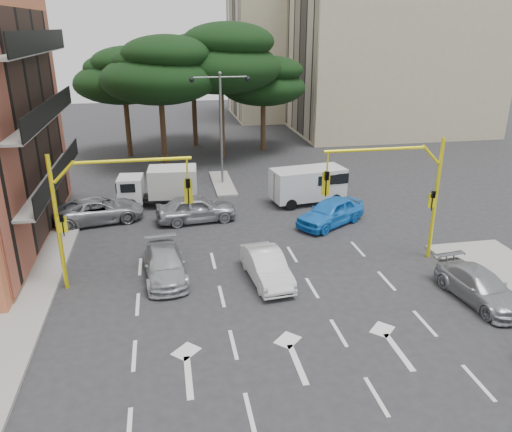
# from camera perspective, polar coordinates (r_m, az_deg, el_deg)

# --- Properties ---
(ground) EXTENTS (120.00, 120.00, 0.00)m
(ground) POSITION_cam_1_polar(r_m,az_deg,el_deg) (21.84, 1.33, -8.68)
(ground) COLOR #28282B
(ground) RESTS_ON ground
(median_strip) EXTENTS (1.40, 6.00, 0.15)m
(median_strip) POSITION_cam_1_polar(r_m,az_deg,el_deg) (36.41, -3.84, 3.76)
(median_strip) COLOR gray
(median_strip) RESTS_ON ground
(apartment_beige_near) EXTENTS (20.20, 12.15, 18.70)m
(apartment_beige_near) POSITION_cam_1_polar(r_m,az_deg,el_deg) (55.97, 15.59, 18.74)
(apartment_beige_near) COLOR tan
(apartment_beige_near) RESTS_ON ground
(apartment_beige_far) EXTENTS (16.20, 12.15, 16.70)m
(apartment_beige_far) POSITION_cam_1_polar(r_m,az_deg,el_deg) (64.87, 4.81, 18.70)
(apartment_beige_far) COLOR tan
(apartment_beige_far) RESTS_ON ground
(pine_left_near) EXTENTS (9.15, 9.15, 10.23)m
(pine_left_near) POSITION_cam_1_polar(r_m,az_deg,el_deg) (40.65, -10.93, 16.07)
(pine_left_near) COLOR #382616
(pine_left_near) RESTS_ON ground
(pine_center) EXTENTS (9.98, 9.98, 11.16)m
(pine_center) POSITION_cam_1_polar(r_m,az_deg,el_deg) (42.90, -4.01, 17.55)
(pine_center) COLOR #382616
(pine_center) RESTS_ON ground
(pine_left_far) EXTENTS (8.32, 8.32, 9.30)m
(pine_left_far) POSITION_cam_1_polar(r_m,az_deg,el_deg) (44.80, -14.87, 15.29)
(pine_left_far) COLOR #382616
(pine_left_far) RESTS_ON ground
(pine_right) EXTENTS (7.49, 7.49, 8.37)m
(pine_right) POSITION_cam_1_polar(r_m,az_deg,el_deg) (45.66, 0.92, 15.18)
(pine_right) COLOR #382616
(pine_right) RESTS_ON ground
(pine_back) EXTENTS (9.15, 9.15, 10.23)m
(pine_back) POSITION_cam_1_polar(r_m,az_deg,el_deg) (47.73, -7.22, 16.94)
(pine_back) COLOR #382616
(pine_back) RESTS_ON ground
(signal_mast_right) EXTENTS (5.79, 0.37, 6.00)m
(signal_mast_right) POSITION_cam_1_polar(r_m,az_deg,el_deg) (24.22, 16.39, 3.49)
(signal_mast_right) COLOR yellow
(signal_mast_right) RESTS_ON ground
(signal_mast_left) EXTENTS (5.79, 0.37, 6.00)m
(signal_mast_left) POSITION_cam_1_polar(r_m,az_deg,el_deg) (21.88, -17.44, 1.53)
(signal_mast_left) COLOR yellow
(signal_mast_left) RESTS_ON ground
(street_lamp_center) EXTENTS (4.16, 0.36, 7.77)m
(street_lamp_center) POSITION_cam_1_polar(r_m,az_deg,el_deg) (35.21, -4.06, 12.11)
(street_lamp_center) COLOR slate
(street_lamp_center) RESTS_ON median_strip
(car_white_hatch) EXTENTS (1.86, 4.29, 1.37)m
(car_white_hatch) POSITION_cam_1_polar(r_m,az_deg,el_deg) (22.47, 1.21, -5.80)
(car_white_hatch) COLOR silver
(car_white_hatch) RESTS_ON ground
(car_blue_compact) EXTENTS (4.83, 4.00, 1.55)m
(car_blue_compact) POSITION_cam_1_polar(r_m,az_deg,el_deg) (28.97, 8.54, 0.47)
(car_blue_compact) COLOR blue
(car_blue_compact) RESTS_ON ground
(car_silver_wagon) EXTENTS (2.13, 4.58, 1.30)m
(car_silver_wagon) POSITION_cam_1_polar(r_m,az_deg,el_deg) (23.12, -10.40, -5.46)
(car_silver_wagon) COLOR #A4A7AC
(car_silver_wagon) RESTS_ON ground
(car_silver_cross_a) EXTENTS (5.51, 3.34, 1.43)m
(car_silver_cross_a) POSITION_cam_1_polar(r_m,az_deg,el_deg) (30.53, -17.53, 0.65)
(car_silver_cross_a) COLOR gray
(car_silver_cross_a) RESTS_ON ground
(car_silver_cross_b) EXTENTS (4.81, 2.32, 1.58)m
(car_silver_cross_b) POSITION_cam_1_polar(r_m,az_deg,el_deg) (29.37, -6.85, 0.87)
(car_silver_cross_b) COLOR #989AA0
(car_silver_cross_b) RESTS_ON ground
(car_silver_parked) EXTENTS (2.35, 4.62, 1.29)m
(car_silver_parked) POSITION_cam_1_polar(r_m,az_deg,el_deg) (22.93, 24.22, -7.35)
(car_silver_parked) COLOR #94969B
(car_silver_parked) RESTS_ON ground
(van_white) EXTENTS (4.91, 2.76, 2.33)m
(van_white) POSITION_cam_1_polar(r_m,az_deg,el_deg) (32.35, 5.94, 3.50)
(van_white) COLOR silver
(van_white) RESTS_ON ground
(box_truck_a) EXTENTS (5.12, 2.44, 2.45)m
(box_truck_a) POSITION_cam_1_polar(r_m,az_deg,el_deg) (32.27, -11.04, 3.29)
(box_truck_a) COLOR white
(box_truck_a) RESTS_ON ground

